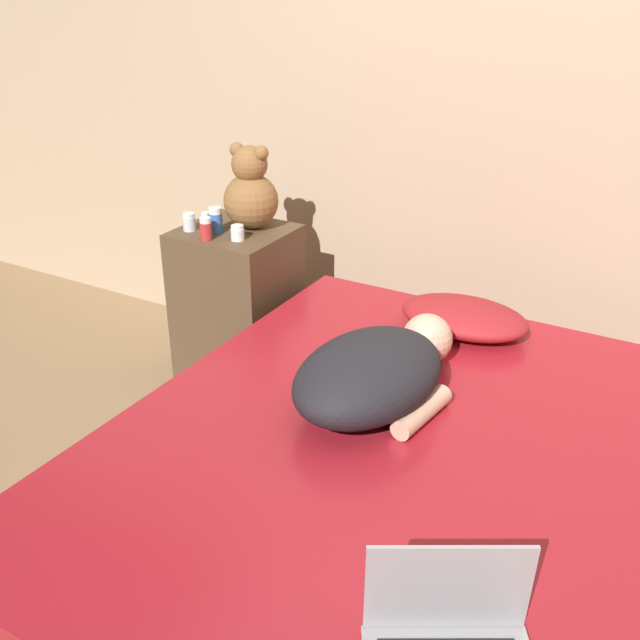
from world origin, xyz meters
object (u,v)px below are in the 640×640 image
bottle_white (237,233)px  person_lying (376,372)px  pillow (464,317)px  bottle_red (206,229)px  bottle_amber (206,221)px  bottle_blue (216,221)px  teddy_bear (251,192)px  bottle_clear (189,222)px

bottle_white → person_lying: bearing=-29.6°
pillow → bottle_white: (-0.87, -0.11, 0.19)m
bottle_red → bottle_white: 0.12m
bottle_white → bottle_amber: bearing=166.8°
bottle_red → bottle_amber: (-0.08, 0.10, -0.01)m
bottle_red → bottle_blue: 0.09m
bottle_blue → bottle_amber: bearing=164.6°
teddy_bear → bottle_red: teddy_bear is taller
person_lying → bottle_white: (-0.81, 0.46, 0.14)m
teddy_bear → bottle_red: (-0.07, -0.21, -0.10)m
teddy_bear → bottle_red: bearing=-107.9°
pillow → bottle_red: 1.01m
teddy_bear → person_lying: bearing=-35.7°
bottle_amber → bottle_white: size_ratio=1.18×
bottle_amber → bottle_clear: 0.07m
person_lying → bottle_blue: (-0.93, 0.48, 0.16)m
bottle_amber → bottle_blue: 0.06m
bottle_clear → bottle_blue: 0.11m
bottle_amber → bottle_blue: bearing=-15.4°
pillow → teddy_bear: size_ratio=1.37×
person_lying → bottle_blue: bearing=159.5°
pillow → bottle_amber: (-1.05, -0.07, 0.19)m
bottle_clear → person_lying: bearing=-23.8°
bottle_blue → teddy_bear: bearing=55.4°
bottle_red → pillow: bearing=10.0°
teddy_bear → bottle_amber: size_ratio=4.81×
bottle_red → bottle_amber: bottle_red is taller
bottle_blue → bottle_white: bearing=-12.1°
person_lying → bottle_blue: bottle_blue is taller
bottle_amber → teddy_bear: bearing=36.5°
person_lying → bottle_white: size_ratio=12.15×
person_lying → bottle_clear: (-1.03, 0.46, 0.15)m
pillow → bottle_amber: bearing=-176.1°
bottle_white → bottle_clear: (-0.23, -0.00, 0.01)m
bottle_white → bottle_clear: bottle_clear is taller
bottle_red → bottle_amber: 0.13m
pillow → bottle_red: bearing=-170.0°
bottle_red → bottle_amber: bearing=127.3°
person_lying → pillow: bearing=91.0°
person_lying → bottle_white: bottle_white is taller
bottle_amber → bottle_blue: (0.06, -0.02, 0.02)m
teddy_bear → bottle_blue: 0.17m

